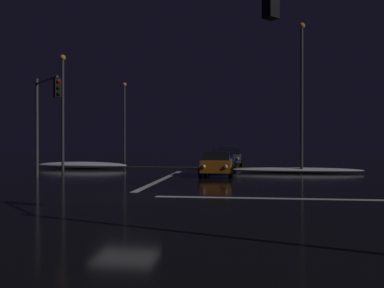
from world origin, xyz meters
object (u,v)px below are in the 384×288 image
sedan_black (227,155)px  traffic_signal_se (347,28)px  sedan_silver (230,153)px  sedan_blue (223,159)px  streetlamp_left_near (63,104)px  streetlamp_left_far (124,116)px  traffic_signal_nw (45,108)px  streetlamp_right_near (302,88)px  sedan_gray (231,157)px  sedan_orange (217,163)px

sedan_black → traffic_signal_se: (3.98, -34.83, 3.83)m
sedan_silver → traffic_signal_se: size_ratio=0.64×
sedan_blue → streetlamp_left_near: 12.86m
streetlamp_left_far → sedan_black: bearing=-6.1°
traffic_signal_nw → streetlamp_right_near: (15.53, 6.28, 1.75)m
sedan_gray → streetlamp_right_near: (5.12, -9.04, 5.11)m
sedan_orange → streetlamp_right_near: bearing=26.9°
sedan_blue → sedan_gray: bearing=85.4°
sedan_silver → streetlamp_right_near: bearing=-74.5°
traffic_signal_se → traffic_signal_nw: bearing=135.0°
sedan_black → streetlamp_right_near: (5.74, -14.77, 5.11)m
sedan_silver → streetlamp_left_near: bearing=-119.7°
streetlamp_left_far → streetlamp_right_near: bearing=-42.7°
sedan_gray → streetlamp_right_near: 11.58m
sedan_blue → traffic_signal_se: size_ratio=0.64×
sedan_gray → sedan_silver: bearing=92.7°
traffic_signal_se → sedan_blue: bearing=99.4°
sedan_black → traffic_signal_nw: bearing=-115.0°
sedan_orange → traffic_signal_se: traffic_signal_se is taller
streetlamp_left_near → streetlamp_right_near: bearing=-0.0°
streetlamp_left_far → streetlamp_right_near: streetlamp_right_near is taller
streetlamp_left_far → streetlamp_right_near: 23.59m
streetlamp_left_near → traffic_signal_se: bearing=-52.2°
sedan_gray → streetlamp_left_far: 14.68m
sedan_blue → sedan_black: (-0.14, 11.58, 0.00)m
sedan_gray → streetlamp_right_near: streetlamp_right_near is taller
traffic_signal_se → streetlamp_left_near: bearing=127.8°
sedan_silver → traffic_signal_se: 40.89m
traffic_signal_se → traffic_signal_nw: (-13.78, 13.78, -0.47)m
sedan_black → traffic_signal_nw: 23.46m
sedan_black → sedan_gray: bearing=-83.9°
streetlamp_right_near → sedan_orange: bearing=-153.1°
sedan_gray → traffic_signal_se: (3.37, -29.10, 3.83)m
sedan_orange → traffic_signal_nw: size_ratio=0.71×
sedan_black → sedan_silver: bearing=89.3°
sedan_blue → traffic_signal_nw: size_ratio=0.71×
sedan_blue → sedan_orange: bearing=-90.6°
sedan_black → traffic_signal_nw: (-9.80, -21.05, 3.36)m
sedan_blue → sedan_silver: 17.27m
streetlamp_left_near → streetlamp_right_near: size_ratio=0.83×
sedan_blue → sedan_silver: size_ratio=1.00×
streetlamp_left_far → sedan_gray: bearing=-29.7°
sedan_orange → streetlamp_left_far: bearing=121.7°
sedan_black → streetlamp_left_far: 12.42m
streetlamp_left_far → streetlamp_left_near: bearing=-90.0°
sedan_blue → traffic_signal_se: (3.84, -23.26, 3.83)m
sedan_gray → traffic_signal_se: traffic_signal_se is taller
sedan_gray → streetlamp_right_near: bearing=-60.5°
sedan_blue → streetlamp_left_near: size_ratio=0.50×
sedan_gray → streetlamp_right_near: size_ratio=0.42×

